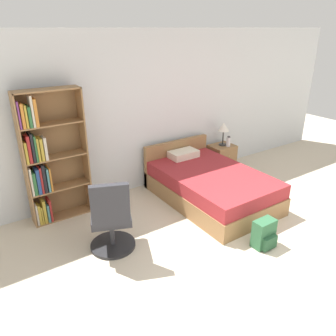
# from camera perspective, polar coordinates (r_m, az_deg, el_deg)

# --- Properties ---
(ground_plane) EXTENTS (14.00, 14.00, 0.00)m
(ground_plane) POSITION_cam_1_polar(r_m,az_deg,el_deg) (3.97, 22.13, -19.74)
(ground_plane) COLOR beige
(wall_back) EXTENTS (9.00, 0.06, 2.60)m
(wall_back) POSITION_cam_1_polar(r_m,az_deg,el_deg) (5.50, -4.15, 9.55)
(wall_back) COLOR silver
(wall_back) RESTS_ON ground_plane
(bookshelf) EXTENTS (0.86, 0.26, 1.88)m
(bookshelf) POSITION_cam_1_polar(r_m,az_deg,el_deg) (4.80, -20.38, 1.41)
(bookshelf) COLOR olive
(bookshelf) RESTS_ON ground_plane
(bed) EXTENTS (1.31, 2.03, 0.76)m
(bed) POSITION_cam_1_polar(r_m,az_deg,el_deg) (5.35, 7.11, -2.85)
(bed) COLOR olive
(bed) RESTS_ON ground_plane
(office_chair) EXTENTS (0.63, 0.69, 1.02)m
(office_chair) POSITION_cam_1_polar(r_m,az_deg,el_deg) (4.09, -9.85, -9.00)
(office_chair) COLOR #232326
(office_chair) RESTS_ON ground_plane
(nightstand) EXTENTS (0.46, 0.41, 0.51)m
(nightstand) POSITION_cam_1_polar(r_m,az_deg,el_deg) (6.48, 9.29, 1.76)
(nightstand) COLOR olive
(nightstand) RESTS_ON ground_plane
(table_lamp) EXTENTS (0.21, 0.21, 0.44)m
(table_lamp) POSITION_cam_1_polar(r_m,az_deg,el_deg) (6.31, 9.67, 6.86)
(table_lamp) COLOR #333333
(table_lamp) RESTS_ON nightstand
(water_bottle) EXTENTS (0.08, 0.08, 0.20)m
(water_bottle) POSITION_cam_1_polar(r_m,az_deg,el_deg) (6.33, 10.47, 4.55)
(water_bottle) COLOR silver
(water_bottle) RESTS_ON nightstand
(backpack_green) EXTENTS (0.29, 0.22, 0.38)m
(backpack_green) POSITION_cam_1_polar(r_m,az_deg,el_deg) (4.42, 16.42, -11.00)
(backpack_green) COLOR #2D603D
(backpack_green) RESTS_ON ground_plane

